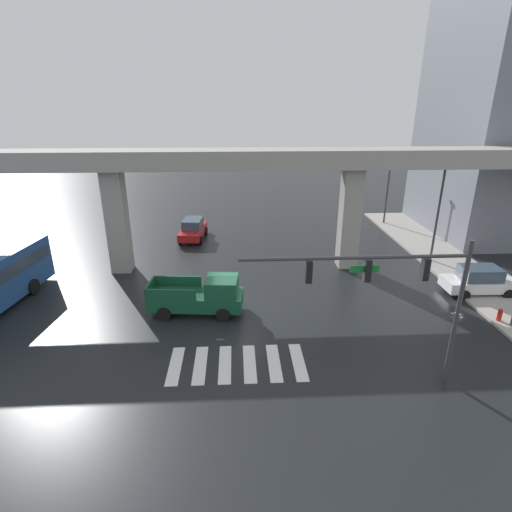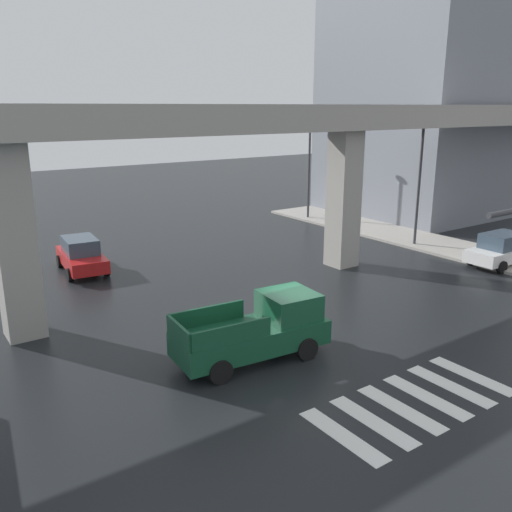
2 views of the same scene
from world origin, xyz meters
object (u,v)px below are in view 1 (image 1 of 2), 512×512
(sedan_red, at_px, (193,229))
(fire_hydrant, at_px, (499,316))
(pickup_truck, at_px, (201,296))
(street_lamp_far_north, at_px, (389,176))
(street_lamp_mid_block, at_px, (440,201))
(traffic_signal_mast, at_px, (396,283))
(sedan_white, at_px, (480,281))

(sedan_red, relative_size, fire_hydrant, 5.24)
(pickup_truck, distance_m, street_lamp_far_north, 23.40)
(fire_hydrant, bearing_deg, pickup_truck, 172.84)
(sedan_red, relative_size, street_lamp_far_north, 0.61)
(street_lamp_mid_block, bearing_deg, sedan_red, 160.59)
(pickup_truck, relative_size, street_lamp_far_north, 0.72)
(traffic_signal_mast, bearing_deg, pickup_truck, 141.39)
(sedan_white, height_order, street_lamp_far_north, street_lamp_far_north)
(sedan_red, xyz_separation_m, traffic_signal_mast, (9.69, -19.42, 3.70))
(street_lamp_mid_block, xyz_separation_m, street_lamp_far_north, (0.00, 9.79, 0.00))
(sedan_red, relative_size, street_lamp_mid_block, 0.61)
(pickup_truck, distance_m, street_lamp_mid_block, 17.88)
(sedan_red, bearing_deg, street_lamp_far_north, 11.07)
(pickup_truck, xyz_separation_m, traffic_signal_mast, (7.97, -6.37, 3.56))
(sedan_white, distance_m, street_lamp_far_north, 15.49)
(fire_hydrant, bearing_deg, street_lamp_far_north, 88.76)
(pickup_truck, relative_size, sedan_red, 1.18)
(sedan_white, xyz_separation_m, sedan_red, (-18.37, 11.54, 0.00))
(sedan_white, distance_m, traffic_signal_mast, 12.30)
(pickup_truck, xyz_separation_m, fire_hydrant, (15.76, -1.98, -0.56))
(pickup_truck, bearing_deg, street_lamp_far_north, 45.68)
(pickup_truck, relative_size, traffic_signal_mast, 0.60)
(street_lamp_far_north, bearing_deg, street_lamp_mid_block, -90.00)
(traffic_signal_mast, bearing_deg, street_lamp_far_north, 70.34)
(sedan_red, xyz_separation_m, fire_hydrant, (17.47, -15.03, -0.42))
(sedan_white, xyz_separation_m, street_lamp_mid_block, (-0.50, 5.24, 3.70))
(sedan_white, height_order, sedan_red, same)
(sedan_red, distance_m, street_lamp_far_north, 18.58)
(pickup_truck, bearing_deg, sedan_red, 97.47)
(street_lamp_mid_block, relative_size, fire_hydrant, 8.52)
(traffic_signal_mast, height_order, street_lamp_far_north, street_lamp_far_north)
(sedan_white, relative_size, sedan_red, 0.97)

